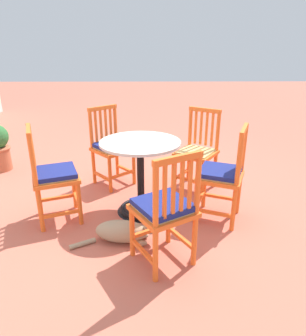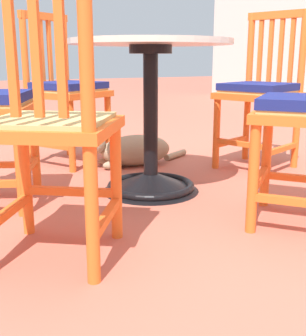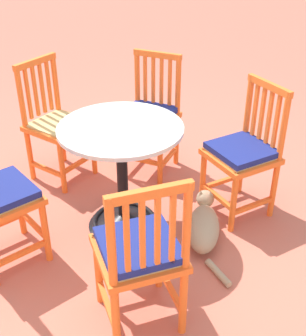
{
  "view_description": "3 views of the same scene",
  "coord_description": "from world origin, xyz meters",
  "px_view_note": "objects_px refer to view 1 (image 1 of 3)",
  "views": [
    {
      "loc": [
        -2.85,
        -0.07,
        1.55
      ],
      "look_at": [
        0.01,
        -0.09,
        0.41
      ],
      "focal_mm": 32.91,
      "sensor_mm": 36.0,
      "label": 1
    },
    {
      "loc": [
        1.78,
        -0.91,
        0.64
      ],
      "look_at": [
        0.03,
        -0.03,
        0.15
      ],
      "focal_mm": 46.98,
      "sensor_mm": 36.0,
      "label": 2
    },
    {
      "loc": [
        -0.37,
        2.48,
        1.92
      ],
      "look_at": [
        -0.31,
        0.0,
        0.43
      ],
      "focal_mm": 49.03,
      "sensor_mm": 36.0,
      "label": 3
    }
  ],
  "objects_px": {
    "orange_chair_at_corner": "(112,148)",
    "orange_chair_facing_out": "(53,176)",
    "orange_chair_by_planter": "(197,152)",
    "orange_chair_tucked_in": "(222,175)",
    "tabby_cat": "(126,232)",
    "orange_chair_near_fence": "(165,210)",
    "cafe_table": "(141,185)"
  },
  "relations": [
    {
      "from": "orange_chair_at_corner",
      "to": "orange_chair_facing_out",
      "type": "bearing_deg",
      "value": 152.3
    },
    {
      "from": "orange_chair_facing_out",
      "to": "orange_chair_by_planter",
      "type": "xyz_separation_m",
      "value": [
        0.7,
        -1.42,
        -0.01
      ]
    },
    {
      "from": "orange_chair_tucked_in",
      "to": "tabby_cat",
      "type": "height_order",
      "value": "orange_chair_tucked_in"
    },
    {
      "from": "orange_chair_near_fence",
      "to": "orange_chair_by_planter",
      "type": "distance_m",
      "value": 1.4
    },
    {
      "from": "orange_chair_by_planter",
      "to": "orange_chair_at_corner",
      "type": "bearing_deg",
      "value": 81.87
    },
    {
      "from": "orange_chair_facing_out",
      "to": "orange_chair_by_planter",
      "type": "distance_m",
      "value": 1.58
    },
    {
      "from": "orange_chair_near_fence",
      "to": "tabby_cat",
      "type": "xyz_separation_m",
      "value": [
        0.26,
        0.31,
        -0.35
      ]
    },
    {
      "from": "orange_chair_at_corner",
      "to": "tabby_cat",
      "type": "xyz_separation_m",
      "value": [
        -1.21,
        -0.24,
        -0.35
      ]
    },
    {
      "from": "orange_chair_near_fence",
      "to": "orange_chair_by_planter",
      "type": "bearing_deg",
      "value": -17.88
    },
    {
      "from": "cafe_table",
      "to": "orange_chair_by_planter",
      "type": "bearing_deg",
      "value": -48.89
    },
    {
      "from": "orange_chair_facing_out",
      "to": "orange_chair_near_fence",
      "type": "xyz_separation_m",
      "value": [
        -0.64,
        -0.99,
        0.0
      ]
    },
    {
      "from": "cafe_table",
      "to": "tabby_cat",
      "type": "xyz_separation_m",
      "value": [
        -0.52,
        0.12,
        -0.19
      ]
    },
    {
      "from": "orange_chair_at_corner",
      "to": "tabby_cat",
      "type": "bearing_deg",
      "value": -168.84
    },
    {
      "from": "cafe_table",
      "to": "orange_chair_facing_out",
      "type": "distance_m",
      "value": 0.82
    },
    {
      "from": "orange_chair_facing_out",
      "to": "orange_chair_by_planter",
      "type": "height_order",
      "value": "same"
    },
    {
      "from": "orange_chair_by_planter",
      "to": "tabby_cat",
      "type": "distance_m",
      "value": 1.34
    },
    {
      "from": "cafe_table",
      "to": "orange_chair_by_planter",
      "type": "xyz_separation_m",
      "value": [
        0.54,
        -0.62,
        0.15
      ]
    },
    {
      "from": "orange_chair_near_fence",
      "to": "orange_chair_tucked_in",
      "type": "relative_size",
      "value": 1.0
    },
    {
      "from": "orange_chair_by_planter",
      "to": "tabby_cat",
      "type": "height_order",
      "value": "orange_chair_by_planter"
    },
    {
      "from": "orange_chair_facing_out",
      "to": "tabby_cat",
      "type": "height_order",
      "value": "orange_chair_facing_out"
    },
    {
      "from": "cafe_table",
      "to": "orange_chair_at_corner",
      "type": "bearing_deg",
      "value": 27.4
    },
    {
      "from": "orange_chair_by_planter",
      "to": "orange_chair_facing_out",
      "type": "bearing_deg",
      "value": 116.13
    },
    {
      "from": "orange_chair_by_planter",
      "to": "cafe_table",
      "type": "bearing_deg",
      "value": 131.11
    },
    {
      "from": "orange_chair_near_fence",
      "to": "orange_chair_tucked_in",
      "type": "bearing_deg",
      "value": -41.2
    },
    {
      "from": "cafe_table",
      "to": "orange_chair_by_planter",
      "type": "relative_size",
      "value": 0.83
    },
    {
      "from": "orange_chair_facing_out",
      "to": "tabby_cat",
      "type": "relative_size",
      "value": 1.23
    },
    {
      "from": "orange_chair_at_corner",
      "to": "orange_chair_by_planter",
      "type": "bearing_deg",
      "value": -98.13
    },
    {
      "from": "cafe_table",
      "to": "orange_chair_tucked_in",
      "type": "xyz_separation_m",
      "value": [
        -0.15,
        -0.75,
        0.16
      ]
    },
    {
      "from": "cafe_table",
      "to": "orange_chair_facing_out",
      "type": "bearing_deg",
      "value": 100.76
    },
    {
      "from": "tabby_cat",
      "to": "orange_chair_tucked_in",
      "type": "bearing_deg",
      "value": -66.7
    },
    {
      "from": "cafe_table",
      "to": "orange_chair_near_fence",
      "type": "relative_size",
      "value": 0.83
    },
    {
      "from": "orange_chair_tucked_in",
      "to": "orange_chair_at_corner",
      "type": "xyz_separation_m",
      "value": [
        0.83,
        1.11,
        0.0
      ]
    }
  ]
}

